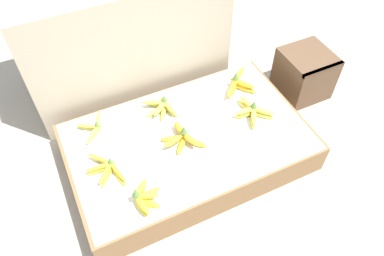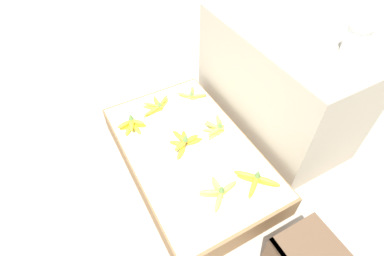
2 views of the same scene
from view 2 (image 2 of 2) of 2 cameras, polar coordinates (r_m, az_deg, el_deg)
The scene contains 12 objects.
ground_plane at distance 2.10m, azimuth -0.46°, elevation -7.14°, with size 10.00×10.00×0.00m, color #A89E8E.
display_platform at distance 2.02m, azimuth -0.48°, elevation -5.59°, with size 1.27×0.78×0.19m.
back_vendor_table at distance 2.21m, azimuth 16.01°, elevation 8.46°, with size 1.17×0.60×0.78m.
banana_bunch_front_left at distance 2.08m, azimuth -11.37°, elevation 0.58°, with size 0.14×0.20×0.11m.
banana_bunch_middle_left at distance 2.21m, azimuth -6.76°, elevation 4.19°, with size 0.17×0.25×0.08m.
banana_bunch_middle_midleft at distance 1.94m, azimuth -1.52°, elevation -2.61°, with size 0.22×0.23×0.11m.
banana_bunch_middle_midright at distance 1.73m, azimuth 5.10°, elevation -12.10°, with size 0.21×0.23×0.11m.
banana_bunch_back_left at distance 2.28m, azimuth 0.00°, elevation 6.35°, with size 0.16×0.21×0.08m.
banana_bunch_back_midleft at distance 2.04m, azimuth 4.64°, elevation 0.05°, with size 0.17×0.19×0.10m.
banana_bunch_back_midright at distance 1.80m, azimuth 12.19°, elevation -9.79°, with size 0.23×0.23×0.11m.
glass_jar at distance 1.87m, azimuth 28.74°, elevation 14.42°, with size 0.13×0.13×0.17m.
foam_tray_white at distance 1.98m, azimuth 15.45°, elevation 17.82°, with size 0.29×0.16×0.02m.
Camera 2 is at (1.08, -0.57, 1.71)m, focal length 28.00 mm.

